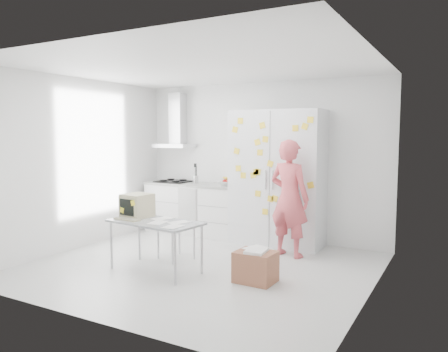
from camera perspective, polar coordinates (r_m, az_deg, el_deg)
The scene contains 10 objects.
floor at distance 6.13m, azimuth -3.17°, elevation -11.81°, with size 4.50×4.00×0.02m, color silver.
walls at distance 6.49m, azimuth 0.15°, elevation 1.40°, with size 4.52×4.01×2.70m.
ceiling at distance 5.92m, azimuth -3.31°, elevation 14.09°, with size 4.50×4.00×0.02m, color white.
counter_run at distance 8.05m, azimuth -3.98°, elevation -4.13°, with size 1.84×0.63×1.28m.
range_hood at distance 8.30m, azimuth -6.17°, elevation 6.45°, with size 0.70×0.48×1.01m.
tall_cabinet at distance 7.18m, azimuth 6.98°, elevation -0.25°, with size 1.50×0.68×2.20m.
person at distance 6.53m, azimuth 8.52°, elevation -2.89°, with size 0.63×0.42×1.74m, color #D6535A.
desk at distance 6.02m, azimuth -10.50°, elevation -4.73°, with size 1.31×0.75×0.99m.
chair at distance 6.43m, azimuth -5.69°, elevation -5.60°, with size 0.60×0.60×1.03m.
cardboard_box at distance 5.48m, azimuth 4.14°, elevation -11.67°, with size 0.49×0.40×0.42m.
Camera 1 is at (3.12, -4.95, 1.81)m, focal length 35.00 mm.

